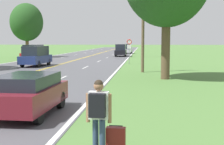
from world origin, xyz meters
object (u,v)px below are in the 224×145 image
at_px(car_dark_green_van_horizon, 127,47).
at_px(car_maroon_hatchback_approaching, 27,93).
at_px(traffic_sign, 129,45).
at_px(hitchhiker_person, 98,110).
at_px(car_black_van_receding, 121,50).
at_px(car_silver_hatchback_distant, 127,50).
at_px(tree_left_verge, 27,22).
at_px(car_dark_blue_van_mid_near, 36,56).
at_px(car_red_van_mid_far, 34,53).
at_px(suitcase, 116,140).

bearing_deg(car_dark_green_van_horizon, car_maroon_hatchback_approaching, 2.45).
xyz_separation_m(traffic_sign, car_maroon_hatchback_approaching, (-2.44, -23.99, -1.33)).
bearing_deg(hitchhiker_person, car_black_van_receding, 6.38).
bearing_deg(car_silver_hatchback_distant, car_maroon_hatchback_approaching, 0.73).
distance_m(car_black_van_receding, car_silver_hatchback_distant, 11.79).
bearing_deg(traffic_sign, tree_left_verge, 142.73).
relative_size(car_dark_blue_van_mid_near, car_red_van_mid_far, 1.00).
bearing_deg(hitchhiker_person, car_silver_hatchback_distant, 5.17).
distance_m(car_silver_hatchback_distant, car_dark_green_van_horizon, 22.53).
bearing_deg(traffic_sign, car_silver_hatchback_distant, 93.44).
height_order(hitchhiker_person, car_maroon_hatchback_approaching, hitchhiker_person).
relative_size(hitchhiker_person, car_silver_hatchback_distant, 0.40).
bearing_deg(car_maroon_hatchback_approaching, car_dark_blue_van_mid_near, -159.91).
xyz_separation_m(traffic_sign, car_black_van_receding, (-2.21, 17.37, -1.06)).
distance_m(car_red_van_mid_far, car_black_van_receding, 16.76).
bearing_deg(car_silver_hatchback_distant, car_dark_blue_van_mid_near, -11.48).
xyz_separation_m(suitcase, car_black_van_receding, (-3.20, 44.79, 0.73)).
bearing_deg(hitchhiker_person, car_maroon_hatchback_approaching, 43.05).
distance_m(car_dark_blue_van_mid_near, car_black_van_receding, 22.21).
bearing_deg(suitcase, hitchhiker_person, 119.06).
relative_size(tree_left_verge, car_dark_green_van_horizon, 1.68).
xyz_separation_m(tree_left_verge, car_dark_blue_van_mid_near, (7.08, -16.14, -4.35)).
bearing_deg(hitchhiker_person, car_red_van_mid_far, 25.05).
bearing_deg(traffic_sign, car_dark_green_van_horizon, 93.49).
xyz_separation_m(suitcase, car_dark_blue_van_mid_near, (-10.30, 23.75, 0.75)).
relative_size(hitchhiker_person, car_dark_green_van_horizon, 0.35).
bearing_deg(car_red_van_mid_far, car_black_van_receding, -37.34).
bearing_deg(car_black_van_receding, hitchhiker_person, 2.58).
relative_size(car_maroon_hatchback_approaching, car_dark_green_van_horizon, 0.78).
bearing_deg(car_dark_green_van_horizon, car_dark_blue_van_mid_near, -4.44).
bearing_deg(car_dark_blue_van_mid_near, car_maroon_hatchback_approaching, -159.36).
relative_size(suitcase, car_dark_green_van_horizon, 0.13).
distance_m(suitcase, car_black_van_receding, 44.91).
height_order(suitcase, car_red_van_mid_far, car_red_van_mid_far).
distance_m(hitchhiker_person, car_dark_green_van_horizon, 79.33).
xyz_separation_m(suitcase, car_red_van_mid_far, (-13.32, 31.43, 0.76)).
bearing_deg(tree_left_verge, car_maroon_hatchback_approaching, -69.07).
xyz_separation_m(hitchhiker_person, suitcase, (0.37, 0.18, -0.75)).
xyz_separation_m(car_dark_blue_van_mid_near, car_red_van_mid_far, (-3.02, 7.68, 0.00)).
bearing_deg(hitchhiker_person, suitcase, -60.94).
xyz_separation_m(car_black_van_receding, car_silver_hatchback_distant, (0.46, 11.78, -0.25)).
height_order(car_dark_blue_van_mid_near, car_silver_hatchback_distant, car_dark_blue_van_mid_near).
bearing_deg(car_dark_blue_van_mid_near, car_red_van_mid_far, 23.45).
height_order(tree_left_verge, car_maroon_hatchback_approaching, tree_left_verge).
xyz_separation_m(tree_left_verge, car_red_van_mid_far, (4.06, -8.46, -4.35)).
relative_size(car_dark_blue_van_mid_near, car_dark_green_van_horizon, 0.99).
relative_size(suitcase, car_black_van_receding, 0.14).
relative_size(hitchhiker_person, car_dark_blue_van_mid_near, 0.35).
bearing_deg(car_red_van_mid_far, hitchhiker_person, -157.92).
xyz_separation_m(hitchhiker_person, car_black_van_receding, (-2.82, 44.97, -0.01)).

